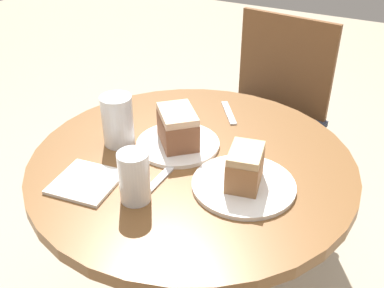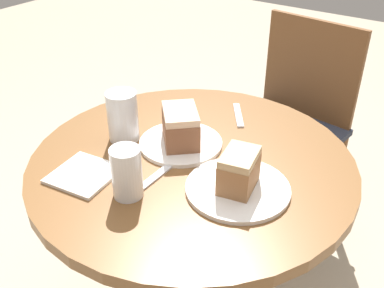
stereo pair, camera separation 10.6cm
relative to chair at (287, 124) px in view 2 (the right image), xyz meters
name	(u,v)px [view 2 (the right image)]	position (x,y,z in m)	size (l,w,h in m)	color
table	(192,219)	(0.08, -0.78, 0.10)	(0.78, 0.78, 0.74)	brown
chair	(287,124)	(0.00, 0.00, 0.00)	(0.48, 0.48, 0.84)	brown
plate_near	(181,143)	(0.02, -0.75, 0.30)	(0.21, 0.21, 0.01)	white
plate_far	(238,188)	(0.23, -0.83, 0.30)	(0.23, 0.23, 0.01)	white
cake_slice_near	(180,126)	(0.02, -0.75, 0.35)	(0.14, 0.14, 0.09)	brown
cake_slice_far	(239,170)	(0.23, -0.83, 0.34)	(0.09, 0.11, 0.09)	#9E6B42
glass_lemonade	(123,118)	(-0.12, -0.81, 0.35)	(0.08, 0.08, 0.13)	beige
glass_water	(127,175)	(0.04, -0.98, 0.34)	(0.06, 0.06, 0.11)	silver
napkin_stack	(84,174)	(-0.08, -0.98, 0.30)	(0.15, 0.15, 0.01)	silver
fork	(162,172)	(0.05, -0.87, 0.29)	(0.02, 0.15, 0.00)	silver
spoon	(238,115)	(0.06, -0.53, 0.29)	(0.09, 0.12, 0.00)	silver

